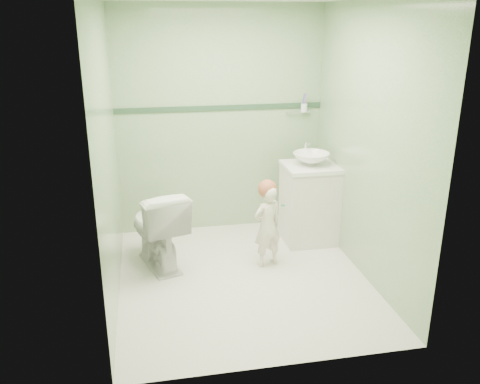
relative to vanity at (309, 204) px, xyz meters
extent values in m
plane|color=silver|center=(-0.84, -0.70, -0.40)|extent=(2.50, 2.50, 0.00)
cube|color=#82B07D|center=(-0.84, 0.55, 0.80)|extent=(2.20, 0.04, 2.40)
cube|color=#82B07D|center=(-0.84, -1.95, 0.80)|extent=(2.20, 0.04, 2.40)
cube|color=#82B07D|center=(-1.94, -0.70, 0.80)|extent=(0.04, 2.50, 2.40)
cube|color=#82B07D|center=(0.26, -0.70, 0.80)|extent=(0.04, 2.50, 2.40)
cube|color=#294830|center=(-0.84, 0.54, 0.95)|extent=(2.20, 0.02, 0.05)
cube|color=white|center=(0.00, 0.00, 0.00)|extent=(0.52, 0.50, 0.80)
cube|color=white|center=(0.00, 0.00, 0.41)|extent=(0.54, 0.52, 0.04)
imported|color=white|center=(0.00, 0.00, 0.49)|extent=(0.37, 0.37, 0.13)
cylinder|color=silver|center=(0.00, 0.20, 0.55)|extent=(0.03, 0.03, 0.18)
cylinder|color=silver|center=(0.00, 0.15, 0.63)|extent=(0.02, 0.12, 0.02)
cylinder|color=silver|center=(0.00, 0.50, 0.88)|extent=(0.26, 0.02, 0.02)
cylinder|color=silver|center=(0.06, 0.48, 0.93)|extent=(0.07, 0.07, 0.09)
cylinder|color=red|center=(0.07, 0.49, 1.00)|extent=(0.01, 0.01, 0.17)
cylinder|color=#9752C7|center=(0.06, 0.47, 1.00)|extent=(0.01, 0.01, 0.17)
cylinder|color=#9752C7|center=(0.07, 0.47, 1.00)|extent=(0.01, 0.01, 0.17)
cylinder|color=#3642C3|center=(0.05, 0.47, 1.00)|extent=(0.01, 0.01, 0.17)
imported|color=white|center=(-1.58, -0.28, -0.01)|extent=(0.63, 0.85, 0.77)
imported|color=beige|center=(-0.56, -0.48, 0.00)|extent=(0.33, 0.27, 0.79)
sphere|color=#A65738|center=(-0.56, -0.45, 0.36)|extent=(0.18, 0.18, 0.18)
cylinder|color=#0E8469|center=(-0.45, -0.57, 0.23)|extent=(0.03, 0.14, 0.06)
cube|color=white|center=(-0.52, -0.54, 0.27)|extent=(0.03, 0.02, 0.02)
camera|label=1|loc=(-1.64, -4.70, 1.84)|focal=37.71mm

